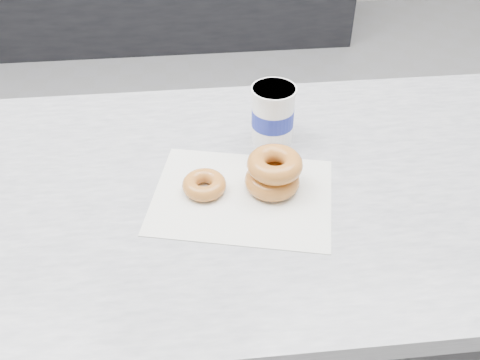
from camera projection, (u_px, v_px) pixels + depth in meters
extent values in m
plane|color=gray|center=(165.00, 265.00, 2.07)|extent=(5.00, 5.00, 0.00)
cube|color=#333335|center=(149.00, 333.00, 1.34)|extent=(3.00, 0.70, 0.86)
cube|color=#B5B5BA|center=(123.00, 201.00, 1.05)|extent=(3.06, 0.76, 0.04)
cube|color=silver|center=(242.00, 196.00, 1.03)|extent=(0.39, 0.33, 0.00)
torus|color=#BF7C34|center=(204.00, 185.00, 1.03)|extent=(0.09, 0.09, 0.03)
torus|color=#BF7C34|center=(272.00, 180.00, 1.03)|extent=(0.11, 0.11, 0.04)
torus|color=#BF7C34|center=(275.00, 164.00, 1.01)|extent=(0.14, 0.14, 0.04)
cylinder|color=white|center=(273.00, 115.00, 1.13)|extent=(0.11, 0.11, 0.13)
cylinder|color=white|center=(274.00, 90.00, 1.09)|extent=(0.10, 0.10, 0.01)
cylinder|color=navy|center=(273.00, 117.00, 1.14)|extent=(0.12, 0.12, 0.04)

